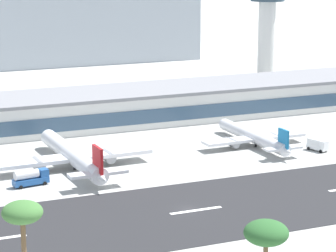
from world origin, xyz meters
TOP-DOWN VIEW (x-y plane):
  - ground_plane at (0.00, 0.00)m, footprint 1400.00×1400.00m
  - runway_strip at (0.00, -1.39)m, footprint 800.00×37.67m
  - runway_centreline_dash_4 at (1.16, -1.39)m, footprint 12.00×1.20m
  - terminal_building at (13.51, 84.87)m, footprint 206.51×26.62m
  - control_tower at (92.37, 126.83)m, footprint 14.50×14.50m
  - distant_hotel_block at (28.05, 221.56)m, footprint 141.96×39.18m
  - airliner_red_tail_gate_1 at (-13.66, 39.39)m, footprint 41.44×48.29m
  - airliner_blue_tail_gate_2 at (39.62, 41.16)m, footprint 31.17×38.94m
  - service_fuel_truck_0 at (-27.09, 30.03)m, footprint 8.79×3.87m
  - service_box_truck_1 at (53.22, 30.68)m, footprint 4.15×6.45m
  - palm_tree_1 at (-11.21, -51.57)m, footprint 6.68×6.68m
  - palm_tree_2 at (-42.78, -32.44)m, footprint 6.34×6.34m

SIDE VIEW (x-z plane):
  - ground_plane at x=0.00m, z-range 0.00..0.00m
  - runway_strip at x=0.00m, z-range 0.00..0.08m
  - runway_centreline_dash_4 at x=1.16m, z-range 0.08..0.09m
  - service_box_truck_1 at x=53.22m, z-range 0.16..3.41m
  - service_fuel_truck_0 at x=-27.09m, z-range 0.05..4.00m
  - airliner_blue_tail_gate_2 at x=39.62m, z-range -1.47..6.65m
  - airliner_red_tail_gate_1 at x=-13.66m, z-range -1.83..8.25m
  - terminal_building at x=13.51m, z-range 0.00..10.55m
  - palm_tree_1 at x=-11.21m, z-range 5.98..22.26m
  - palm_tree_2 at x=-42.78m, z-range 6.50..24.02m
  - distant_hotel_block at x=28.05m, z-range 0.00..49.67m
  - control_tower at x=92.37m, z-range 5.92..46.73m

